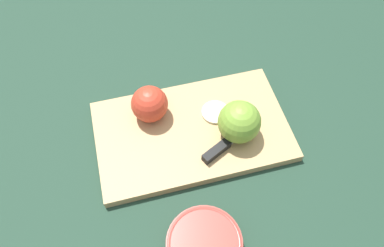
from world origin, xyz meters
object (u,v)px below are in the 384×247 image
(bowl, at_px, (204,244))
(apple_half_left, at_px, (149,104))
(apple_half_right, at_px, (239,122))
(knife, at_px, (220,148))

(bowl, bearing_deg, apple_half_left, 93.91)
(apple_half_left, xyz_separation_m, apple_half_right, (0.16, -0.10, 0.01))
(knife, height_order, bowl, knife)
(apple_half_right, bearing_deg, bowl, 17.15)
(knife, bearing_deg, apple_half_left, 108.02)
(knife, distance_m, bowl, 0.19)
(apple_half_left, distance_m, apple_half_right, 0.19)
(apple_half_left, bearing_deg, knife, -162.55)
(apple_half_left, height_order, knife, apple_half_left)
(knife, relative_size, bowl, 1.09)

